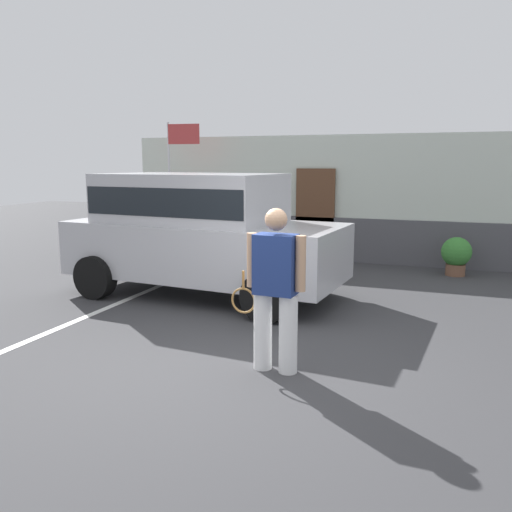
{
  "coord_description": "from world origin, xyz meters",
  "views": [
    {
      "loc": [
        2.15,
        -5.02,
        2.23
      ],
      "look_at": [
        -0.15,
        1.2,
        1.05
      ],
      "focal_mm": 36.93,
      "sensor_mm": 36.0,
      "label": 1
    }
  ],
  "objects_px": {
    "tennis_player_man": "(275,288)",
    "flag_pole": "(176,165)",
    "potted_plant_by_porch": "(456,254)",
    "parked_suv": "(199,228)"
  },
  "relations": [
    {
      "from": "parked_suv",
      "to": "tennis_player_man",
      "type": "distance_m",
      "value": 3.54
    },
    {
      "from": "tennis_player_man",
      "to": "flag_pole",
      "type": "xyz_separation_m",
      "value": [
        -4.35,
        5.8,
        1.26
      ]
    },
    {
      "from": "potted_plant_by_porch",
      "to": "parked_suv",
      "type": "bearing_deg",
      "value": -142.19
    },
    {
      "from": "parked_suv",
      "to": "flag_pole",
      "type": "distance_m",
      "value": 3.87
    },
    {
      "from": "flag_pole",
      "to": "tennis_player_man",
      "type": "bearing_deg",
      "value": -53.15
    },
    {
      "from": "parked_suv",
      "to": "potted_plant_by_porch",
      "type": "bearing_deg",
      "value": 42.56
    },
    {
      "from": "tennis_player_man",
      "to": "potted_plant_by_porch",
      "type": "relative_size",
      "value": 2.28
    },
    {
      "from": "parked_suv",
      "to": "tennis_player_man",
      "type": "height_order",
      "value": "parked_suv"
    },
    {
      "from": "potted_plant_by_porch",
      "to": "flag_pole",
      "type": "bearing_deg",
      "value": -179.06
    },
    {
      "from": "tennis_player_man",
      "to": "flag_pole",
      "type": "height_order",
      "value": "flag_pole"
    }
  ]
}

